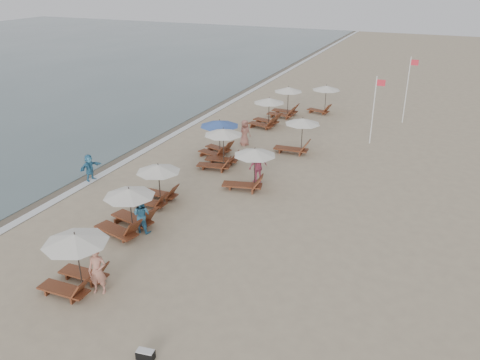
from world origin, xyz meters
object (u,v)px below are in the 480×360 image
at_px(beachgoer_near, 98,271).
at_px(beachgoer_far_a, 258,167).
at_px(lounger_station_5, 266,112).
at_px(inland_station_1, 297,133).
at_px(duffel_bag, 146,354).
at_px(lounger_station_0, 74,260).
at_px(beachgoer_mid_a, 142,215).
at_px(lounger_station_3, 220,148).
at_px(beachgoer_far_b, 245,133).
at_px(lounger_station_1, 126,211).
at_px(inland_station_2, 323,95).
at_px(flag_pole_near, 374,107).
at_px(lounger_station_4, 217,135).
at_px(lounger_station_6, 285,102).
at_px(waterline_walker, 90,168).
at_px(inland_station_0, 249,166).
at_px(lounger_station_2, 156,183).

xyz_separation_m(beachgoer_near, beachgoer_far_a, (1.62, 11.38, -0.01)).
bearing_deg(lounger_station_5, inland_station_1, -49.96).
xyz_separation_m(inland_station_1, duffel_bag, (1.21, -18.79, -1.13)).
xyz_separation_m(lounger_station_0, beachgoer_mid_a, (-0.19, 4.46, -0.37)).
bearing_deg(lounger_station_3, beachgoer_mid_a, -88.81).
bearing_deg(beachgoer_near, beachgoer_far_b, 77.15).
xyz_separation_m(lounger_station_5, beachgoer_mid_a, (0.57, -16.86, -0.25)).
distance_m(beachgoer_near, beachgoer_far_a, 11.49).
distance_m(lounger_station_0, lounger_station_1, 4.33).
relative_size(inland_station_2, flag_pole_near, 0.58).
bearing_deg(duffel_bag, beachgoer_mid_a, 124.50).
xyz_separation_m(lounger_station_4, flag_pole_near, (8.43, 6.02, 1.21)).
relative_size(lounger_station_6, flag_pole_near, 0.58).
height_order(lounger_station_3, beachgoer_far_b, lounger_station_3).
height_order(lounger_station_3, waterline_walker, lounger_station_3).
bearing_deg(inland_station_2, lounger_station_6, -140.67).
height_order(lounger_station_3, duffel_bag, lounger_station_3).
distance_m(inland_station_0, inland_station_2, 15.98).
bearing_deg(lounger_station_3, lounger_station_1, -93.36).
bearing_deg(beachgoer_mid_a, inland_station_2, -96.99).
relative_size(beachgoer_far_b, waterline_walker, 1.13).
height_order(beachgoer_near, beachgoer_far_a, beachgoer_near).
bearing_deg(waterline_walker, lounger_station_0, -132.00).
height_order(lounger_station_1, lounger_station_6, lounger_station_6).
bearing_deg(lounger_station_4, beachgoer_near, -80.95).
bearing_deg(beachgoer_near, lounger_station_3, 77.90).
relative_size(beachgoer_far_a, waterline_walker, 1.20).
bearing_deg(beachgoer_mid_a, beachgoer_near, 103.15).
xyz_separation_m(lounger_station_4, beachgoer_mid_a, (1.21, -10.05, -0.44)).
distance_m(lounger_station_0, beachgoer_near, 0.94).
bearing_deg(duffel_bag, waterline_walker, 135.56).
bearing_deg(beachgoer_far_a, inland_station_0, 31.69).
bearing_deg(lounger_station_0, lounger_station_6, 90.79).
relative_size(lounger_station_3, beachgoer_near, 1.41).
xyz_separation_m(lounger_station_1, lounger_station_5, (0.11, 17.07, 0.09)).
xyz_separation_m(inland_station_0, inland_station_1, (0.64, 6.31, -0.03)).
bearing_deg(lounger_station_1, lounger_station_6, 88.53).
xyz_separation_m(beachgoer_far_b, waterline_walker, (-5.50, -8.76, -0.10)).
bearing_deg(beachgoer_mid_a, inland_station_0, -113.75).
bearing_deg(lounger_station_1, beachgoer_far_a, 65.14).
distance_m(lounger_station_0, lounger_station_2, 7.26).
relative_size(lounger_station_2, inland_station_1, 0.87).
bearing_deg(lounger_station_0, lounger_station_5, 92.02).
xyz_separation_m(lounger_station_4, lounger_station_6, (1.06, 9.91, -0.17)).
height_order(lounger_station_4, flag_pole_near, flag_pole_near).
distance_m(lounger_station_0, lounger_station_6, 24.43).
bearing_deg(flag_pole_near, beachgoer_near, -106.75).
distance_m(lounger_station_1, flag_pole_near, 18.16).
height_order(lounger_station_2, duffel_bag, lounger_station_2).
bearing_deg(lounger_station_4, flag_pole_near, 35.54).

